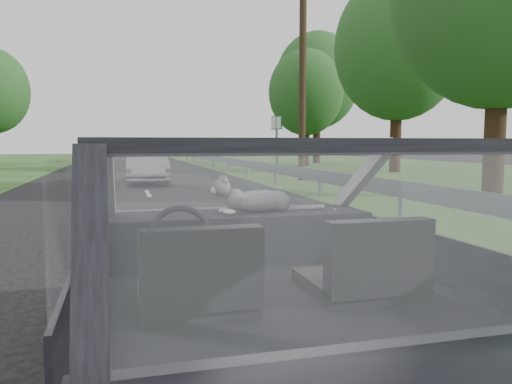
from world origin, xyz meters
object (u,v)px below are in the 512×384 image
subject_car (268,283)px  other_car (147,165)px  cat (259,200)px  utility_pole (303,70)px  highway_sign (277,144)px

subject_car → other_car: size_ratio=0.99×
subject_car → cat: (0.12, 0.60, 0.35)m
other_car → utility_pole: 6.80m
cat → utility_pole: (5.88, 15.09, 3.09)m
highway_sign → utility_pole: 6.52m
other_car → utility_pole: utility_pole is taller
subject_car → cat: bearing=79.0°
other_car → utility_pole: (5.82, -0.26, 3.51)m
cat → highway_sign: highway_sign is taller
other_car → highway_sign: bearing=41.1°
other_car → highway_sign: highway_sign is taller
subject_car → highway_sign: bearing=72.4°
subject_car → utility_pole: size_ratio=0.48×
subject_car → highway_sign: size_ratio=1.44×
subject_car → cat: 0.70m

